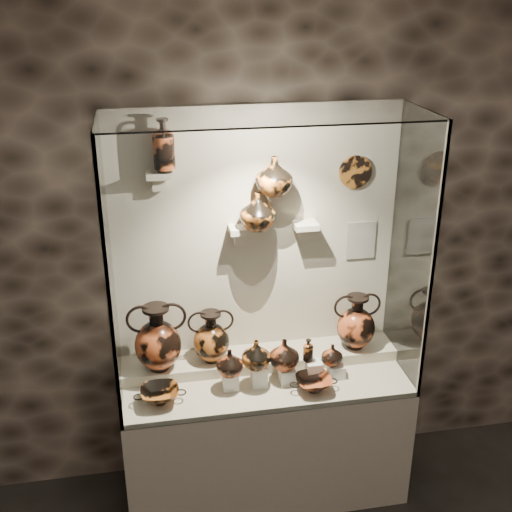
{
  "coord_description": "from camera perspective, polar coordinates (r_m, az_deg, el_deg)",
  "views": [
    {
      "loc": [
        -0.64,
        -0.98,
        3.01
      ],
      "look_at": [
        -0.04,
        2.26,
        1.6
      ],
      "focal_mm": 45.0,
      "sensor_mm": 36.0,
      "label": 1
    }
  ],
  "objects": [
    {
      "name": "glass_top",
      "position": [
        3.28,
        1.02,
        12.42
      ],
      "size": [
        1.7,
        0.6,
        0.01
      ],
      "primitive_type": "cube",
      "color": "white",
      "rests_on": "back_panel"
    },
    {
      "name": "pedestal_a",
      "position": [
        3.79,
        -2.31,
        -10.97
      ],
      "size": [
        0.09,
        0.09,
        0.1
      ],
      "primitive_type": "cube",
      "color": "silver",
      "rests_on": "front_tier"
    },
    {
      "name": "jug_a",
      "position": [
        3.71,
        -2.36,
        -9.43
      ],
      "size": [
        0.19,
        0.19,
        0.16
      ],
      "primitive_type": "imported",
      "rotation": [
        0.0,
        0.0,
        -0.29
      ],
      "color": "#B54B22",
      "rests_on": "pedestal_a"
    },
    {
      "name": "ovoid_vase_a",
      "position": [
        3.61,
        0.15,
        4.02
      ],
      "size": [
        0.25,
        0.25,
        0.22
      ],
      "primitive_type": "imported",
      "rotation": [
        0.0,
        0.0,
        -0.27
      ],
      "color": "#B45D1F",
      "rests_on": "bracket_ca"
    },
    {
      "name": "pedestal_c",
      "position": [
        3.85,
        2.79,
        -10.52
      ],
      "size": [
        0.09,
        0.09,
        0.09
      ],
      "primitive_type": "cube",
      "color": "silver",
      "rests_on": "front_tier"
    },
    {
      "name": "glass_front",
      "position": [
        3.26,
        1.95,
        -2.46
      ],
      "size": [
        1.7,
        0.01,
        1.6
      ],
      "primitive_type": "cube",
      "color": "white",
      "rests_on": "plinth"
    },
    {
      "name": "lekythos_tall",
      "position": [
        3.48,
        -8.23,
        9.94
      ],
      "size": [
        0.15,
        0.15,
        0.32
      ],
      "primitive_type": null,
      "rotation": [
        0.0,
        0.0,
        -0.19
      ],
      "color": "#B54B22",
      "rests_on": "bracket_ul"
    },
    {
      "name": "rear_tier",
      "position": [
        4.03,
        0.37,
        -9.25
      ],
      "size": [
        1.7,
        0.25,
        0.1
      ],
      "primitive_type": "cube",
      "color": "#BCAE92",
      "rests_on": "plinth"
    },
    {
      "name": "pedestal_b",
      "position": [
        3.81,
        0.26,
        -10.54
      ],
      "size": [
        0.09,
        0.09,
        0.13
      ],
      "primitive_type": "cube",
      "color": "silver",
      "rests_on": "front_tier"
    },
    {
      "name": "pedestal_d",
      "position": [
        3.88,
        5.14,
        -10.07
      ],
      "size": [
        0.09,
        0.09,
        0.12
      ],
      "primitive_type": "cube",
      "color": "silver",
      "rests_on": "front_tier"
    },
    {
      "name": "amphora_mid",
      "position": [
        3.86,
        -4.01,
        -7.14
      ],
      "size": [
        0.35,
        0.35,
        0.33
      ],
      "primitive_type": null,
      "rotation": [
        0.0,
        0.0,
        -0.43
      ],
      "color": "#B45D1F",
      "rests_on": "rear_tier"
    },
    {
      "name": "glass_right",
      "position": [
        3.77,
        13.65,
        0.53
      ],
      "size": [
        0.01,
        0.6,
        1.6
      ],
      "primitive_type": "cube",
      "color": "white",
      "rests_on": "plinth"
    },
    {
      "name": "lekythos_small",
      "position": [
        3.8,
        4.65,
        -8.22
      ],
      "size": [
        0.08,
        0.08,
        0.16
      ],
      "primitive_type": null,
      "rotation": [
        0.0,
        0.0,
        0.05
      ],
      "color": "#B45D1F",
      "rests_on": "pedestal_d"
    },
    {
      "name": "pedestal_e",
      "position": [
        3.92,
        7.13,
        -10.07
      ],
      "size": [
        0.09,
        0.09,
        0.08
      ],
      "primitive_type": "cube",
      "color": "silver",
      "rests_on": "front_tier"
    },
    {
      "name": "jug_e",
      "position": [
        3.87,
        6.77,
        -8.68
      ],
      "size": [
        0.14,
        0.14,
        0.13
      ],
      "primitive_type": "imported",
      "rotation": [
        0.0,
        0.0,
        0.12
      ],
      "color": "#B54B22",
      "rests_on": "pedestal_e"
    },
    {
      "name": "frame_post_right",
      "position": [
        3.53,
        15.4,
        -1.27
      ],
      "size": [
        0.02,
        0.02,
        1.6
      ],
      "primitive_type": "cube",
      "color": "gray",
      "rests_on": "plinth"
    },
    {
      "name": "back_panel",
      "position": [
        3.81,
        0.0,
        1.45
      ],
      "size": [
        1.7,
        0.03,
        1.6
      ],
      "primitive_type": "cube",
      "color": "#BFB59A",
      "rests_on": "plinth"
    },
    {
      "name": "jug_c",
      "position": [
        3.78,
        2.51,
        -8.68
      ],
      "size": [
        0.23,
        0.23,
        0.19
      ],
      "primitive_type": "imported",
      "rotation": [
        0.0,
        0.0,
        0.37
      ],
      "color": "#B54B22",
      "rests_on": "pedestal_c"
    },
    {
      "name": "glass_left",
      "position": [
        3.47,
        -12.91,
        -1.42
      ],
      "size": [
        0.01,
        0.6,
        1.6
      ],
      "primitive_type": "cube",
      "color": "white",
      "rests_on": "plinth"
    },
    {
      "name": "wall_back",
      "position": [
        3.81,
        -0.01,
        1.48
      ],
      "size": [
        5.0,
        0.02,
        3.2
      ],
      "primitive_type": "cube",
      "color": "black",
      "rests_on": "ground"
    },
    {
      "name": "kylix_right",
      "position": [
        3.78,
        5.14,
        -11.15
      ],
      "size": [
        0.27,
        0.23,
        0.11
      ],
      "primitive_type": null,
      "rotation": [
        0.0,
        0.0,
        -0.0
      ],
      "color": "#B54B22",
      "rests_on": "front_tier"
    },
    {
      "name": "amphora_left",
      "position": [
        3.8,
        -8.75,
        -7.18
      ],
      "size": [
        0.38,
        0.38,
        0.41
      ],
      "primitive_type": null,
      "rotation": [
        0.0,
        0.0,
        -0.16
      ],
      "color": "#B54B22",
      "rests_on": "rear_tier"
    },
    {
      "name": "ovoid_vase_b",
      "position": [
        3.56,
        1.61,
        7.16
      ],
      "size": [
        0.23,
        0.23,
        0.22
      ],
      "primitive_type": "imported",
      "rotation": [
        0.0,
        0.0,
        0.08
      ],
      "color": "#B45D1F",
      "rests_on": "bracket_cb"
    },
    {
      "name": "bracket_cb",
      "position": [
        3.65,
        1.77,
        5.5
      ],
      "size": [
        0.1,
        0.12,
        0.04
      ],
      "primitive_type": "cube",
      "color": "#BFB59A",
      "rests_on": "back_panel"
    },
    {
      "name": "bracket_cc",
      "position": [
        3.76,
        4.42,
        2.73
      ],
      "size": [
        0.14,
        0.12,
        0.04
      ],
      "primitive_type": "cube",
      "color": "#BFB59A",
      "rests_on": "back_panel"
    },
    {
      "name": "front_tier",
      "position": [
        3.9,
        0.86,
        -11.04
      ],
      "size": [
        1.68,
        0.58,
        0.03
      ],
      "primitive_type": "cube",
      "color": "#BCAE92",
      "rests_on": "plinth"
    },
    {
      "name": "plinth",
      "position": [
        4.15,
        0.82,
        -15.78
      ],
      "size": [
        1.7,
        0.6,
        0.8
      ],
      "primitive_type": "cube",
      "color": "#BFB59A",
      "rests_on": "floor"
    },
    {
      "name": "wall_plate",
      "position": [
        3.8,
        8.81,
        7.39
      ],
      "size": [
        0.2,
        0.02,
        0.2
      ],
      "primitive_type": "cylinder",
      "rotation": [
        1.57,
        0.0,
        0.0
      ],
      "color": "#AD6322",
      "rests_on": "back_panel"
    },
    {
      "name": "info_placard",
      "position": [
        3.96,
        9.31,
        1.39
      ],
      "size": [
        0.18,
        0.01,
        0.24
      ],
      "primitive_type": "cube",
      "color": "beige",
      "rests_on": "back_panel"
    },
    {
      "name": "bracket_ul",
      "position": [
        3.54,
        -8.64,
        7.18
      ],
      "size": [
        0.14,
        0.12,
        0.04
      ],
      "primitive_type": "cube",
      "color": "#BFB59A",
      "rests_on": "back_panel"
    },
    {
      "name": "frame_post_left",
      "position": [
        3.21,
        -12.94,
        -3.53
      ],
      "size": [
        0.02,
        0.02,
        1.6
      ],
      "primitive_type": "cube",
      "color": "gray",
      "rests_on": "plinth"
    },
    {
      "name": "amphora_right",
      "position": [
        4.03,
        8.9,
        -5.78
      ],
      "size": [
        0.38,
        0.38,
        0.36
      ],
      "primitive_type": null,
      "rotation": [
        0.0,
        0.0,
        -0.43
      ],
      "color": "#B54B22",
      "rests_on": "rear_tier"
    },
    {
      "name": "kylix_left",
      "position": [
        3.71,
        -8.54,
        -12.06
      ],
      "size": [
        0.34,
        0.32,
        0.11
      ],
      "primitive_type": null,
      "rotation": [
        0.0,
        0.0,
        -0.34
      ],
      "color": "#B45D1F",
      "rests_on": "front_tier"
    },
    {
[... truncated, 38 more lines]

